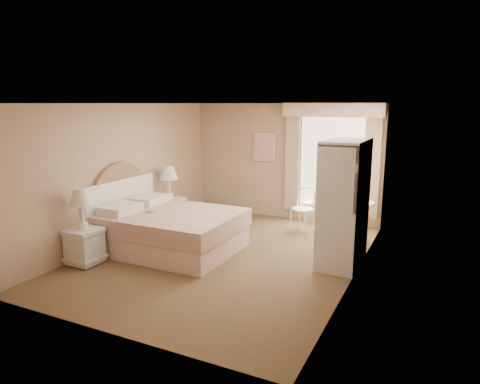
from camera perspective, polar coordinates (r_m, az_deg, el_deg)
The scene contains 9 objects.
room at distance 6.91m, azimuth -1.94°, elevation 1.31°, with size 4.21×5.51×2.51m.
window at distance 8.99m, azimuth 12.00°, elevation 4.09°, with size 2.05×0.22×2.51m.
framed_art at distance 9.49m, azimuth 3.28°, elevation 5.98°, with size 0.52×0.04×0.62m.
bed at distance 7.56m, azimuth -9.95°, elevation -4.73°, with size 2.28×1.79×1.58m.
nightstand_near at distance 7.17m, azimuth -20.10°, elevation -5.58°, with size 0.49×0.49×1.20m.
nightstand_far at distance 8.88m, azimuth -9.35°, elevation -1.65°, with size 0.51×0.51×1.24m.
round_table at distance 8.11m, azimuth 14.95°, elevation -2.97°, with size 0.70×0.70×0.74m.
cafe_chair at distance 8.60m, azimuth 8.56°, elevation -1.80°, with size 0.50×0.50×0.87m.
armoire at distance 6.89m, azimuth 13.69°, elevation -2.77°, with size 0.59×1.18×1.96m.
Camera 1 is at (3.16, -6.01, 2.50)m, focal length 32.00 mm.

